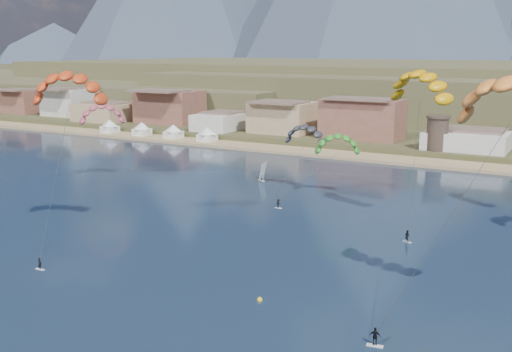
# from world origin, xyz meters

# --- Properties ---
(ground) EXTENTS (2400.00, 2400.00, 0.00)m
(ground) POSITION_xyz_m (0.00, 0.00, 0.00)
(ground) COLOR black
(ground) RESTS_ON ground
(beach) EXTENTS (2200.00, 12.00, 0.90)m
(beach) POSITION_xyz_m (0.00, 106.00, 0.25)
(beach) COLOR tan
(beach) RESTS_ON ground
(town) EXTENTS (400.00, 24.00, 12.00)m
(town) POSITION_xyz_m (-40.00, 122.00, 8.00)
(town) COLOR silver
(town) RESTS_ON ground
(watchtower) EXTENTS (5.82, 5.82, 8.60)m
(watchtower) POSITION_xyz_m (5.00, 114.00, 6.37)
(watchtower) COLOR #47382D
(watchtower) RESTS_ON ground
(beach_tents) EXTENTS (43.40, 6.40, 5.00)m
(beach_tents) POSITION_xyz_m (-76.25, 106.00, 3.71)
(beach_tents) COLOR white
(beach_tents) RESTS_ON ground
(kitesurfer_red) EXTENTS (11.34, 16.00, 25.77)m
(kitesurfer_red) POSITION_xyz_m (-23.97, 22.63, 22.19)
(kitesurfer_red) COLOR silver
(kitesurfer_red) RESTS_ON ground
(kitesurfer_yellow) EXTENTS (11.82, 13.87, 24.73)m
(kitesurfer_yellow) POSITION_xyz_m (15.86, 53.32, 21.94)
(kitesurfer_yellow) COLOR silver
(kitesurfer_yellow) RESTS_ON ground
(kitesurfer_orange) EXTENTS (15.31, 16.16, 26.75)m
(kitesurfer_orange) POSITION_xyz_m (31.79, 24.29, 22.51)
(kitesurfer_orange) COLOR silver
(kitesurfer_orange) RESTS_ON ground
(kitesurfer_green) EXTENTS (10.67, 16.19, 15.71)m
(kitesurfer_green) POSITION_xyz_m (-1.57, 64.50, 10.35)
(kitesurfer_green) COLOR silver
(kitesurfer_green) RESTS_ON ground
(distant_kite_pink) EXTENTS (9.20, 9.15, 17.76)m
(distant_kite_pink) POSITION_xyz_m (-47.72, 53.50, 14.59)
(distant_kite_pink) COLOR #262626
(distant_kite_pink) RESTS_ON ground
(distant_kite_dark) EXTENTS (8.50, 5.65, 14.83)m
(distant_kite_dark) POSITION_xyz_m (-8.40, 65.56, 11.59)
(distant_kite_dark) COLOR #262626
(distant_kite_dark) RESTS_ON ground
(windsurfer) EXTENTS (2.36, 2.40, 3.79)m
(windsurfer) POSITION_xyz_m (-20.10, 69.95, 1.20)
(windsurfer) COLOR silver
(windsurfer) RESTS_ON ground
(buoy) EXTENTS (0.60, 0.60, 0.60)m
(buoy) POSITION_xyz_m (9.23, 16.51, 0.10)
(buoy) COLOR yellow
(buoy) RESTS_ON ground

